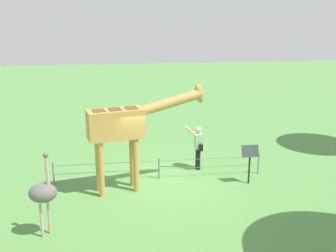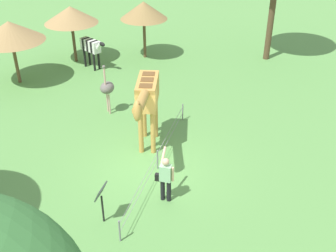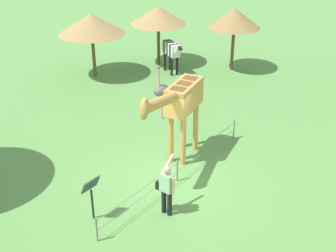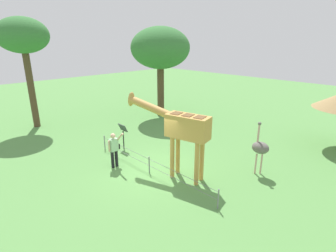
{
  "view_description": "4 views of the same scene",
  "coord_description": "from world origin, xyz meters",
  "px_view_note": "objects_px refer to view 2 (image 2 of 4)",
  "views": [
    {
      "loc": [
        -1.34,
        -12.59,
        5.62
      ],
      "look_at": [
        0.32,
        0.36,
        1.82
      ],
      "focal_mm": 43.64,
      "sensor_mm": 36.0,
      "label": 1
    },
    {
      "loc": [
        11.09,
        3.8,
        8.74
      ],
      "look_at": [
        -0.11,
        0.57,
        1.72
      ],
      "focal_mm": 44.36,
      "sensor_mm": 36.0,
      "label": 2
    },
    {
      "loc": [
        9.63,
        7.27,
        8.16
      ],
      "look_at": [
        0.47,
        0.22,
        2.15
      ],
      "focal_mm": 48.48,
      "sensor_mm": 36.0,
      "label": 3
    },
    {
      "loc": [
        -7.68,
        6.66,
        5.41
      ],
      "look_at": [
        -0.4,
        -0.49,
        2.02
      ],
      "focal_mm": 28.13,
      "sensor_mm": 36.0,
      "label": 4
    }
  ],
  "objects_px": {
    "shade_hut_far": "(144,10)",
    "shade_hut_aside": "(10,31)",
    "giraffe": "(147,98)",
    "zebra": "(91,47)",
    "shade_hut_near": "(71,15)",
    "visitor": "(165,177)",
    "ostrich": "(107,88)",
    "info_sign": "(101,196)"
  },
  "relations": [
    {
      "from": "shade_hut_near",
      "to": "info_sign",
      "type": "bearing_deg",
      "value": 30.44
    },
    {
      "from": "shade_hut_far",
      "to": "shade_hut_aside",
      "type": "relative_size",
      "value": 0.99
    },
    {
      "from": "info_sign",
      "to": "ostrich",
      "type": "bearing_deg",
      "value": -158.28
    },
    {
      "from": "shade_hut_far",
      "to": "shade_hut_aside",
      "type": "distance_m",
      "value": 6.91
    },
    {
      "from": "visitor",
      "to": "zebra",
      "type": "xyz_separation_m",
      "value": [
        -9.0,
        -6.65,
        0.26
      ]
    },
    {
      "from": "ostrich",
      "to": "shade_hut_near",
      "type": "bearing_deg",
      "value": -140.46
    },
    {
      "from": "ostrich",
      "to": "shade_hut_far",
      "type": "relative_size",
      "value": 0.72
    },
    {
      "from": "giraffe",
      "to": "zebra",
      "type": "xyz_separation_m",
      "value": [
        -6.43,
        -5.22,
        -0.96
      ]
    },
    {
      "from": "shade_hut_near",
      "to": "shade_hut_far",
      "type": "distance_m",
      "value": 3.83
    },
    {
      "from": "visitor",
      "to": "ostrich",
      "type": "relative_size",
      "value": 0.75
    },
    {
      "from": "giraffe",
      "to": "info_sign",
      "type": "height_order",
      "value": "giraffe"
    },
    {
      "from": "giraffe",
      "to": "shade_hut_far",
      "type": "distance_m",
      "value": 9.23
    },
    {
      "from": "visitor",
      "to": "giraffe",
      "type": "bearing_deg",
      "value": -150.79
    },
    {
      "from": "giraffe",
      "to": "shade_hut_far",
      "type": "height_order",
      "value": "giraffe"
    },
    {
      "from": "visitor",
      "to": "info_sign",
      "type": "distance_m",
      "value": 2.06
    },
    {
      "from": "visitor",
      "to": "ostrich",
      "type": "xyz_separation_m",
      "value": [
        -4.73,
        -3.93,
        0.27
      ]
    },
    {
      "from": "giraffe",
      "to": "ostrich",
      "type": "relative_size",
      "value": 1.7
    },
    {
      "from": "shade_hut_near",
      "to": "shade_hut_far",
      "type": "xyz_separation_m",
      "value": [
        -1.62,
        3.46,
        0.06
      ]
    },
    {
      "from": "info_sign",
      "to": "shade_hut_far",
      "type": "bearing_deg",
      "value": -166.55
    },
    {
      "from": "shade_hut_near",
      "to": "zebra",
      "type": "bearing_deg",
      "value": 64.61
    },
    {
      "from": "zebra",
      "to": "info_sign",
      "type": "height_order",
      "value": "zebra"
    },
    {
      "from": "visitor",
      "to": "info_sign",
      "type": "relative_size",
      "value": 1.28
    },
    {
      "from": "giraffe",
      "to": "visitor",
      "type": "height_order",
      "value": "giraffe"
    },
    {
      "from": "zebra",
      "to": "shade_hut_aside",
      "type": "height_order",
      "value": "shade_hut_aside"
    },
    {
      "from": "shade_hut_far",
      "to": "info_sign",
      "type": "relative_size",
      "value": 2.36
    },
    {
      "from": "giraffe",
      "to": "visitor",
      "type": "bearing_deg",
      "value": 29.21
    },
    {
      "from": "visitor",
      "to": "zebra",
      "type": "relative_size",
      "value": 0.97
    },
    {
      "from": "zebra",
      "to": "info_sign",
      "type": "bearing_deg",
      "value": 26.38
    },
    {
      "from": "shade_hut_aside",
      "to": "visitor",
      "type": "bearing_deg",
      "value": 55.89
    },
    {
      "from": "ostrich",
      "to": "shade_hut_aside",
      "type": "relative_size",
      "value": 0.71
    },
    {
      "from": "visitor",
      "to": "shade_hut_aside",
      "type": "distance_m",
      "value": 11.49
    },
    {
      "from": "giraffe",
      "to": "zebra",
      "type": "height_order",
      "value": "giraffe"
    },
    {
      "from": "giraffe",
      "to": "ostrich",
      "type": "bearing_deg",
      "value": -130.87
    },
    {
      "from": "visitor",
      "to": "shade_hut_near",
      "type": "relative_size",
      "value": 0.56
    },
    {
      "from": "zebra",
      "to": "visitor",
      "type": "bearing_deg",
      "value": 36.47
    },
    {
      "from": "visitor",
      "to": "shade_hut_aside",
      "type": "height_order",
      "value": "shade_hut_aside"
    },
    {
      "from": "visitor",
      "to": "info_sign",
      "type": "xyz_separation_m",
      "value": [
        1.43,
        -1.48,
        0.05
      ]
    },
    {
      "from": "giraffe",
      "to": "shade_hut_aside",
      "type": "bearing_deg",
      "value": -115.5
    },
    {
      "from": "ostrich",
      "to": "shade_hut_near",
      "type": "xyz_separation_m",
      "value": [
        -4.9,
        -4.05,
        1.4
      ]
    },
    {
      "from": "ostrich",
      "to": "zebra",
      "type": "bearing_deg",
      "value": -147.52
    },
    {
      "from": "visitor",
      "to": "shade_hut_far",
      "type": "xyz_separation_m",
      "value": [
        -11.26,
        -4.52,
        1.73
      ]
    },
    {
      "from": "ostrich",
      "to": "shade_hut_aside",
      "type": "distance_m",
      "value": 5.89
    }
  ]
}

